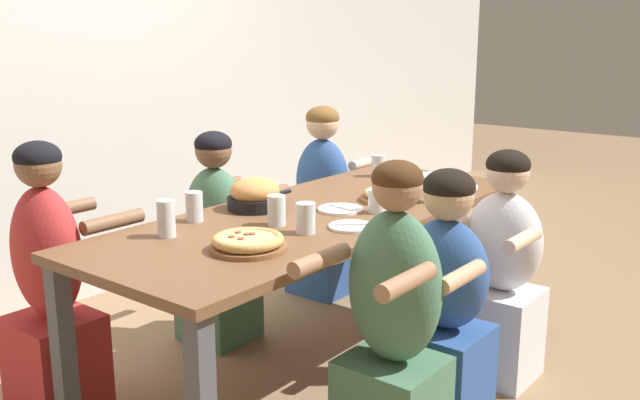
{
  "coord_description": "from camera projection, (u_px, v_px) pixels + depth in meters",
  "views": [
    {
      "loc": [
        -2.43,
        -1.92,
        1.58
      ],
      "look_at": [
        0.0,
        0.0,
        0.84
      ],
      "focal_mm": 40.0,
      "sensor_mm": 36.0,
      "label": 1
    }
  ],
  "objects": [
    {
      "name": "diner_far_center",
      "position": [
        217.0,
        247.0,
        3.65
      ],
      "size": [
        0.51,
        0.4,
        1.1
      ],
      "rotation": [
        0.0,
        0.0,
        -1.57
      ],
      "color": "#477556",
      "rests_on": "ground"
    },
    {
      "name": "restaurant_back_panel",
      "position": [
        80.0,
        27.0,
        4.05
      ],
      "size": [
        10.0,
        0.06,
        3.2
      ],
      "primitive_type": "cube",
      "color": "silver",
      "rests_on": "ground"
    },
    {
      "name": "drinking_glass_b",
      "position": [
        194.0,
        208.0,
        3.0
      ],
      "size": [
        0.07,
        0.07,
        0.13
      ],
      "color": "silver",
      "rests_on": "dining_table"
    },
    {
      "name": "drinking_glass_a",
      "position": [
        276.0,
        212.0,
        2.94
      ],
      "size": [
        0.08,
        0.08,
        0.13
      ],
      "color": "silver",
      "rests_on": "dining_table"
    },
    {
      "name": "empty_plate_a",
      "position": [
        352.0,
        226.0,
        2.91
      ],
      "size": [
        0.19,
        0.19,
        0.02
      ],
      "color": "white",
      "rests_on": "dining_table"
    },
    {
      "name": "dining_table",
      "position": [
        320.0,
        228.0,
        3.21
      ],
      "size": [
        2.28,
        0.88,
        0.79
      ],
      "color": "brown",
      "rests_on": "ground"
    },
    {
      "name": "ground_plane",
      "position": [
        320.0,
        372.0,
        3.37
      ],
      "size": [
        18.0,
        18.0,
        0.0
      ],
      "primitive_type": "plane",
      "color": "#896B4C",
      "rests_on": "ground"
    },
    {
      "name": "empty_plate_d",
      "position": [
        340.0,
        209.0,
        3.2
      ],
      "size": [
        0.21,
        0.21,
        0.02
      ],
      "color": "white",
      "rests_on": "dining_table"
    },
    {
      "name": "pizza_board_second",
      "position": [
        248.0,
        242.0,
        2.61
      ],
      "size": [
        0.29,
        0.29,
        0.06
      ],
      "color": "brown",
      "rests_on": "dining_table"
    },
    {
      "name": "pizza_board_main",
      "position": [
        389.0,
        195.0,
        3.38
      ],
      "size": [
        0.28,
        0.28,
        0.05
      ],
      "color": "brown",
      "rests_on": "dining_table"
    },
    {
      "name": "diner_near_center",
      "position": [
        443.0,
        311.0,
        2.83
      ],
      "size": [
        0.51,
        0.4,
        1.07
      ],
      "rotation": [
        0.0,
        0.0,
        1.57
      ],
      "color": "#2D5193",
      "rests_on": "ground"
    },
    {
      "name": "drinking_glass_d",
      "position": [
        377.0,
        201.0,
        3.15
      ],
      "size": [
        0.08,
        0.08,
        0.1
      ],
      "color": "silver",
      "rests_on": "dining_table"
    },
    {
      "name": "diner_far_right",
      "position": [
        323.0,
        208.0,
        4.31
      ],
      "size": [
        0.51,
        0.4,
        1.15
      ],
      "rotation": [
        0.0,
        0.0,
        -1.57
      ],
      "color": "#2D5193",
      "rests_on": "ground"
    },
    {
      "name": "drinking_glass_e",
      "position": [
        306.0,
        220.0,
        2.83
      ],
      "size": [
        0.08,
        0.08,
        0.12
      ],
      "color": "silver",
      "rests_on": "dining_table"
    },
    {
      "name": "empty_plate_b",
      "position": [
        455.0,
        187.0,
        3.66
      ],
      "size": [
        0.23,
        0.23,
        0.02
      ],
      "color": "white",
      "rests_on": "dining_table"
    },
    {
      "name": "diner_near_midright",
      "position": [
        501.0,
        276.0,
        3.24
      ],
      "size": [
        0.51,
        0.4,
        1.07
      ],
      "rotation": [
        0.0,
        0.0,
        1.57
      ],
      "color": "silver",
      "rests_on": "ground"
    },
    {
      "name": "skillet_bowl",
      "position": [
        255.0,
        195.0,
        3.21
      ],
      "size": [
        0.37,
        0.25,
        0.15
      ],
      "color": "black",
      "rests_on": "dining_table"
    },
    {
      "name": "drinking_glass_c",
      "position": [
        378.0,
        166.0,
        3.94
      ],
      "size": [
        0.08,
        0.08,
        0.12
      ],
      "color": "silver",
      "rests_on": "dining_table"
    },
    {
      "name": "cocktail_glass_blue",
      "position": [
        434.0,
        193.0,
        3.34
      ],
      "size": [
        0.08,
        0.08,
        0.12
      ],
      "color": "silver",
      "rests_on": "dining_table"
    },
    {
      "name": "diner_far_left",
      "position": [
        51.0,
        293.0,
        2.93
      ],
      "size": [
        0.51,
        0.4,
        1.16
      ],
      "rotation": [
        0.0,
        0.0,
        -1.57
      ],
      "color": "#B22D2D",
      "rests_on": "ground"
    },
    {
      "name": "empty_plate_c",
      "position": [
        435.0,
        176.0,
        3.93
      ],
      "size": [
        0.19,
        0.19,
        0.02
      ],
      "color": "white",
      "rests_on": "dining_table"
    },
    {
      "name": "drinking_glass_f",
      "position": [
        166.0,
        221.0,
        2.77
      ],
      "size": [
        0.07,
        0.07,
        0.15
      ],
      "color": "silver",
      "rests_on": "dining_table"
    },
    {
      "name": "diner_near_midleft",
      "position": [
        393.0,
        335.0,
        2.53
      ],
      "size": [
        0.51,
        0.4,
        1.15
      ],
      "rotation": [
        0.0,
        0.0,
        1.57
      ],
      "color": "#477556",
      "rests_on": "ground"
    }
  ]
}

